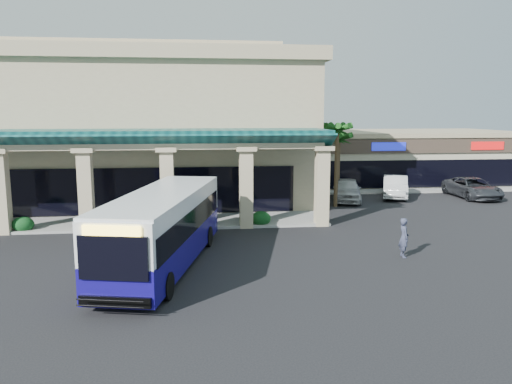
{
  "coord_description": "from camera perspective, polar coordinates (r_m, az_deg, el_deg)",
  "views": [
    {
      "loc": [
        -1.27,
        -23.24,
        6.66
      ],
      "look_at": [
        2.0,
        4.55,
        2.2
      ],
      "focal_mm": 35.0,
      "sensor_mm": 36.0,
      "label": 1
    }
  ],
  "objects": [
    {
      "name": "pedestrian",
      "position": [
        24.24,
        16.54,
        -5.02
      ],
      "size": [
        0.48,
        0.7,
        1.85
      ],
      "primitive_type": "imported",
      "rotation": [
        0.0,
        0.0,
        1.51
      ],
      "color": "#353A51",
      "rests_on": "ground"
    },
    {
      "name": "strip_mall",
      "position": [
        51.2,
        15.45,
        4.01
      ],
      "size": [
        22.5,
        12.5,
        4.9
      ],
      "primitive_type": null,
      "color": "beige",
      "rests_on": "ground"
    },
    {
      "name": "ground",
      "position": [
        24.21,
        -3.47,
        -6.93
      ],
      "size": [
        110.0,
        110.0,
        0.0
      ],
      "primitive_type": "plane",
      "color": "black"
    },
    {
      "name": "palm_0",
      "position": [
        35.77,
        9.18,
        3.55
      ],
      "size": [
        2.4,
        2.4,
        6.6
      ],
      "primitive_type": null,
      "color": "#113E10",
      "rests_on": "ground"
    },
    {
      "name": "car_silver",
      "position": [
        38.47,
        10.35,
        0.25
      ],
      "size": [
        3.38,
        5.49,
        1.75
      ],
      "primitive_type": "imported",
      "rotation": [
        0.0,
        0.0,
        -0.28
      ],
      "color": "#B4B3B5",
      "rests_on": "ground"
    },
    {
      "name": "arcade",
      "position": [
        31.02,
        -19.2,
        1.49
      ],
      "size": [
        30.0,
        6.2,
        5.7
      ],
      "primitive_type": null,
      "color": "#0A3D3E",
      "rests_on": "ground"
    },
    {
      "name": "palm_1",
      "position": [
        38.95,
        9.38,
        3.39
      ],
      "size": [
        2.4,
        2.4,
        5.8
      ],
      "primitive_type": null,
      "color": "#113E10",
      "rests_on": "ground"
    },
    {
      "name": "car_gray",
      "position": [
        42.91,
        23.49,
        0.45
      ],
      "size": [
        2.65,
        5.74,
        1.59
      ],
      "primitive_type": "imported",
      "rotation": [
        0.0,
        0.0,
        -0.0
      ],
      "color": "#35383E",
      "rests_on": "ground"
    },
    {
      "name": "main_building",
      "position": [
        39.83,
        -16.58,
        7.27
      ],
      "size": [
        30.8,
        14.8,
        11.35
      ],
      "primitive_type": null,
      "color": "tan",
      "rests_on": "ground"
    },
    {
      "name": "transit_bus",
      "position": [
        22.05,
        -10.5,
        -4.25
      ],
      "size": [
        5.29,
        12.09,
        3.29
      ],
      "primitive_type": null,
      "rotation": [
        0.0,
        0.0,
        -0.22
      ],
      "color": "navy",
      "rests_on": "ground"
    },
    {
      "name": "broadleaf_tree",
      "position": [
        43.35,
        4.99,
        3.39
      ],
      "size": [
        2.6,
        2.6,
        4.81
      ],
      "primitive_type": null,
      "color": "#0C3713",
      "rests_on": "ground"
    },
    {
      "name": "car_white",
      "position": [
        41.02,
        15.63,
        0.59
      ],
      "size": [
        3.57,
        5.52,
        1.72
      ],
      "primitive_type": "imported",
      "rotation": [
        0.0,
        0.0,
        -0.37
      ],
      "color": "silver",
      "rests_on": "ground"
    }
  ]
}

